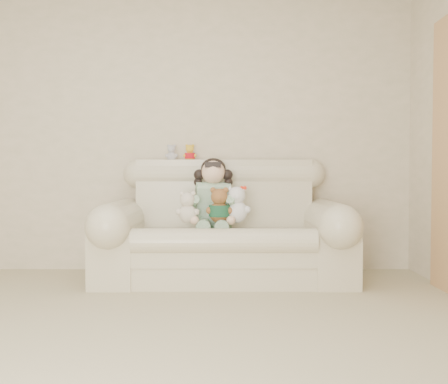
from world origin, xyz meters
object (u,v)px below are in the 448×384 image
white_cat (237,201)px  cream_teddy (188,204)px  seated_child (213,193)px  brown_teddy (219,202)px  sofa (224,220)px

white_cat → cream_teddy: white_cat is taller
seated_child → cream_teddy: seated_child is taller
seated_child → brown_teddy: bearing=-83.0°
white_cat → seated_child: bearing=154.1°
sofa → cream_teddy: sofa is taller
white_cat → brown_teddy: bearing=-152.4°
sofa → seated_child: seated_child is taller
white_cat → cream_teddy: 0.40m
white_cat → sofa: bearing=154.1°
sofa → seated_child: 0.25m
brown_teddy → cream_teddy: (-0.26, -0.02, -0.02)m
seated_child → cream_teddy: (-0.20, -0.22, -0.08)m
seated_child → white_cat: (0.20, -0.17, -0.05)m
sofa → cream_teddy: (-0.30, -0.14, 0.14)m
seated_child → white_cat: seated_child is taller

